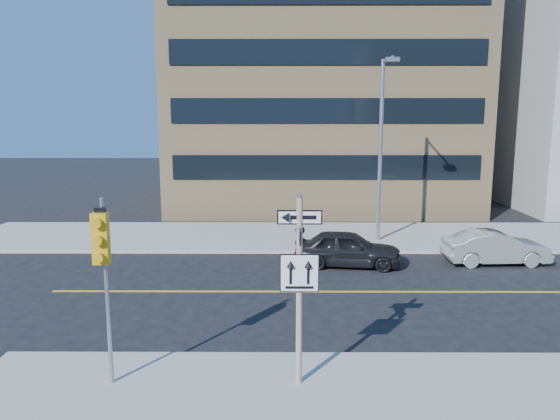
{
  "coord_description": "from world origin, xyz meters",
  "views": [
    {
      "loc": [
        -0.34,
        -13.35,
        5.81
      ],
      "look_at": [
        -0.43,
        4.0,
        2.76
      ],
      "focal_mm": 35.0,
      "sensor_mm": 36.0,
      "label": 1
    }
  ],
  "objects_px": {
    "sign_pole": "(299,280)",
    "streetlight_a": "(382,139)",
    "parked_car_b": "(496,248)",
    "parked_car_a": "(348,248)",
    "traffic_signal": "(102,254)"
  },
  "relations": [
    {
      "from": "parked_car_b",
      "to": "sign_pole",
      "type": "bearing_deg",
      "value": 138.59
    },
    {
      "from": "sign_pole",
      "to": "streetlight_a",
      "type": "xyz_separation_m",
      "value": [
        4.0,
        13.27,
        2.32
      ]
    },
    {
      "from": "sign_pole",
      "to": "streetlight_a",
      "type": "height_order",
      "value": "streetlight_a"
    },
    {
      "from": "parked_car_b",
      "to": "traffic_signal",
      "type": "bearing_deg",
      "value": 127.49
    },
    {
      "from": "parked_car_a",
      "to": "parked_car_b",
      "type": "height_order",
      "value": "parked_car_a"
    },
    {
      "from": "parked_car_a",
      "to": "traffic_signal",
      "type": "bearing_deg",
      "value": 155.0
    },
    {
      "from": "traffic_signal",
      "to": "streetlight_a",
      "type": "xyz_separation_m",
      "value": [
        8.0,
        13.42,
        1.73
      ]
    },
    {
      "from": "parked_car_a",
      "to": "parked_car_b",
      "type": "relative_size",
      "value": 1.03
    },
    {
      "from": "sign_pole",
      "to": "streetlight_a",
      "type": "distance_m",
      "value": 14.05
    },
    {
      "from": "traffic_signal",
      "to": "sign_pole",
      "type": "bearing_deg",
      "value": 2.11
    },
    {
      "from": "sign_pole",
      "to": "parked_car_b",
      "type": "height_order",
      "value": "sign_pole"
    },
    {
      "from": "traffic_signal",
      "to": "parked_car_b",
      "type": "height_order",
      "value": "traffic_signal"
    },
    {
      "from": "sign_pole",
      "to": "parked_car_a",
      "type": "distance_m",
      "value": 10.04
    },
    {
      "from": "traffic_signal",
      "to": "parked_car_b",
      "type": "xyz_separation_m",
      "value": [
        12.01,
        10.13,
        -2.37
      ]
    },
    {
      "from": "sign_pole",
      "to": "streetlight_a",
      "type": "relative_size",
      "value": 0.51
    }
  ]
}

